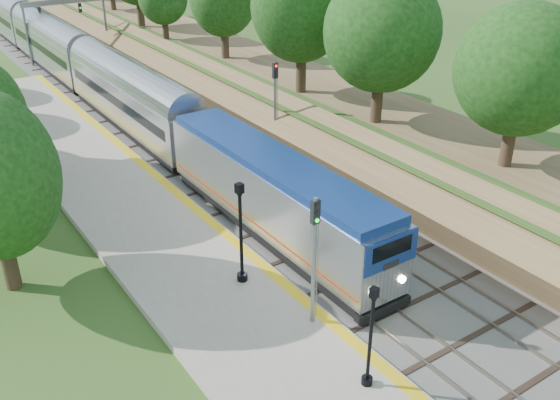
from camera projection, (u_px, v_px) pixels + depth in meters
ground at (476, 389)px, 22.89m from camera, size 320.00×320.00×0.00m
trackbed at (54, 51)px, 68.05m from camera, size 9.50×170.00×0.28m
platform at (162, 240)px, 31.99m from camera, size 6.40×68.00×0.38m
yellow_stripe at (211, 222)px, 33.32m from camera, size 0.55×68.00×0.01m
embankment at (124, 25)px, 71.35m from camera, size 10.64×170.00×11.70m
signal_gantry at (65, 13)px, 62.42m from camera, size 8.40×0.38×6.20m
trees_behind_platform at (2, 159)px, 30.47m from camera, size 7.82×53.32×7.21m
train at (6, 17)px, 74.28m from camera, size 2.86×134.47×4.21m
lamppost_mid at (370, 343)px, 21.76m from camera, size 0.42×0.42×4.20m
lamppost_far at (241, 239)px, 27.49m from camera, size 0.48×0.48×4.89m
signal_platform at (314, 248)px, 24.24m from camera, size 0.34×0.27×5.72m
signal_farside at (275, 98)px, 40.83m from camera, size 0.34×0.27×6.27m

